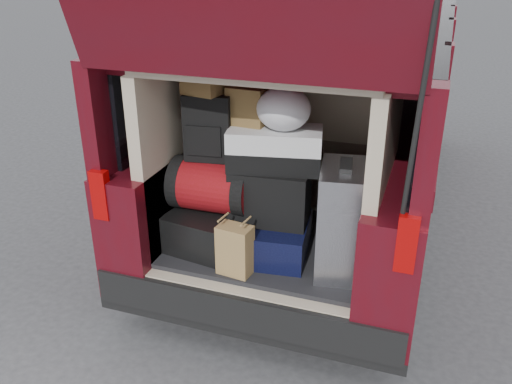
% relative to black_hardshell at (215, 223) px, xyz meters
% --- Properties ---
extents(ground, '(80.00, 80.00, 0.00)m').
position_rel_black_hardshell_xyz_m(ground, '(0.37, -0.16, -0.67)').
color(ground, '#343437').
rests_on(ground, ground).
extents(minivan, '(1.90, 5.35, 2.77)m').
position_rel_black_hardshell_xyz_m(minivan, '(0.37, 1.70, 0.24)').
color(minivan, black).
rests_on(minivan, ground).
extents(load_floor, '(1.24, 1.05, 0.55)m').
position_rel_black_hardshell_xyz_m(load_floor, '(0.37, 0.12, -0.40)').
color(load_floor, black).
rests_on(load_floor, ground).
extents(black_hardshell, '(0.53, 0.67, 0.25)m').
position_rel_black_hardshell_xyz_m(black_hardshell, '(0.00, 0.00, 0.00)').
color(black_hardshell, black).
rests_on(black_hardshell, load_floor).
extents(navy_hardshell, '(0.46, 0.54, 0.22)m').
position_rel_black_hardshell_xyz_m(navy_hardshell, '(0.42, -0.03, -0.01)').
color(navy_hardshell, black).
rests_on(navy_hardshell, load_floor).
extents(silver_roller, '(0.34, 0.47, 0.65)m').
position_rel_black_hardshell_xyz_m(silver_roller, '(0.84, -0.07, 0.20)').
color(silver_roller, white).
rests_on(silver_roller, load_floor).
extents(kraft_bag, '(0.21, 0.15, 0.31)m').
position_rel_black_hardshell_xyz_m(kraft_bag, '(0.26, -0.32, 0.03)').
color(kraft_bag, '#A38349').
rests_on(kraft_bag, load_floor).
extents(red_duffel, '(0.51, 0.34, 0.33)m').
position_rel_black_hardshell_xyz_m(red_duffel, '(0.01, -0.04, 0.29)').
color(red_duffel, maroon).
rests_on(red_duffel, black_hardshell).
extents(black_soft_case, '(0.50, 0.33, 0.34)m').
position_rel_black_hardshell_xyz_m(black_soft_case, '(0.38, -0.00, 0.26)').
color(black_soft_case, black).
rests_on(black_soft_case, navy_hardshell).
extents(backpack, '(0.31, 0.21, 0.41)m').
position_rel_black_hardshell_xyz_m(backpack, '(-0.02, 0.01, 0.66)').
color(backpack, black).
rests_on(backpack, red_duffel).
extents(twotone_duffel, '(0.60, 0.39, 0.25)m').
position_rel_black_hardshell_xyz_m(twotone_duffel, '(0.39, 0.03, 0.56)').
color(twotone_duffel, white).
rests_on(twotone_duffel, black_soft_case).
extents(grocery_sack_lower, '(0.25, 0.22, 0.20)m').
position_rel_black_hardshell_xyz_m(grocery_sack_lower, '(-0.04, 0.00, 0.96)').
color(grocery_sack_lower, brown).
rests_on(grocery_sack_lower, backpack).
extents(grocery_sack_upper, '(0.24, 0.20, 0.23)m').
position_rel_black_hardshell_xyz_m(grocery_sack_upper, '(0.21, 0.08, 0.80)').
color(grocery_sack_upper, brown).
rests_on(grocery_sack_upper, twotone_duffel).
extents(plastic_bag_center, '(0.36, 0.34, 0.25)m').
position_rel_black_hardshell_xyz_m(plastic_bag_center, '(0.44, 0.02, 0.81)').
color(plastic_bag_center, silver).
rests_on(plastic_bag_center, twotone_duffel).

